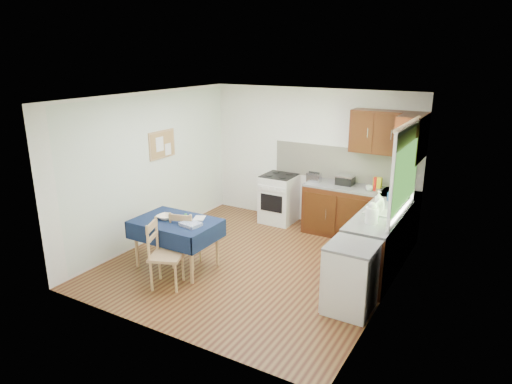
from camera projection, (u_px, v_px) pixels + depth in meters
The scene contains 33 objects.
floor at pixel (254, 263), 6.99m from camera, with size 4.20×4.20×0.00m, color #462112.
ceiling at pixel (254, 97), 6.26m from camera, with size 4.00×4.20×0.02m, color white.
wall_back at pixel (311, 157), 8.36m from camera, with size 4.00×0.02×2.50m, color white.
wall_front at pixel (155, 232), 4.88m from camera, with size 4.00×0.02×2.50m, color white.
wall_left at pixel (150, 168), 7.58m from camera, with size 0.02×4.20×2.50m, color white.
wall_right at pixel (392, 207), 5.67m from camera, with size 0.02×4.20×2.50m, color white.
base_cabinets at pixel (367, 227), 7.26m from camera, with size 1.90×2.30×0.86m.
worktop_back at pixel (361, 189), 7.72m from camera, with size 1.90×0.60×0.04m, color slate.
worktop_right at pixel (380, 215), 6.46m from camera, with size 0.60×1.70×0.04m, color slate.
worktop_corner at pixel (400, 194), 7.41m from camera, with size 0.60×0.60×0.04m, color slate.
splashback at pixel (345, 164), 8.05m from camera, with size 2.70×0.02×0.60m, color beige.
upper_cabinets at pixel (394, 134), 7.21m from camera, with size 1.20×0.85×0.70m.
stove at pixel (279, 198), 8.58m from camera, with size 0.60×0.61×0.92m.
window at pixel (406, 164), 6.14m from camera, with size 0.04×1.48×1.26m.
fridge at pixel (351, 278), 5.59m from camera, with size 0.58×0.60×0.89m.
corkboard at pixel (162, 145), 7.71m from camera, with size 0.04×0.62×0.47m.
dining_table at pixel (176, 227), 6.70m from camera, with size 1.22×0.83×0.74m.
chair_far at pixel (185, 237), 6.75m from camera, with size 0.49×0.49×0.88m.
chair_near at pixel (163, 252), 6.17m from camera, with size 0.54×0.54×0.94m.
toaster at pixel (314, 177), 8.03m from camera, with size 0.24×0.15×0.18m.
sandwich_press at pixel (345, 180), 7.88m from camera, with size 0.29×0.25×0.17m.
sauce_bottle at pixel (375, 184), 7.51m from camera, with size 0.05×0.05×0.23m, color red.
yellow_packet at pixel (377, 183), 7.69m from camera, with size 0.13×0.09×0.18m, color gold.
dish_rack at pixel (379, 212), 6.48m from camera, with size 0.41×0.32×0.20m.
kettle at pixel (372, 214), 6.08m from camera, with size 0.17×0.17×0.29m.
cup at pixel (369, 188), 7.53m from camera, with size 0.12×0.12×0.09m, color silver.
soap_bottle_a at pixel (378, 201), 6.54m from camera, with size 0.12×0.12×0.30m, color silver.
soap_bottle_b at pixel (391, 195), 6.99m from camera, with size 0.09×0.09×0.19m, color #1E69B3.
soap_bottle_c at pixel (374, 216), 6.12m from camera, with size 0.14×0.14×0.18m, color green.
plate_bowl at pixel (165, 217), 6.72m from camera, with size 0.24×0.24×0.06m, color #F0DEC4.
book at pixel (194, 218), 6.74m from camera, with size 0.16×0.22×0.02m, color white.
spice_jar at pixel (186, 217), 6.69m from camera, with size 0.04×0.04×0.09m, color green.
tea_towel at pixel (191, 224), 6.45m from camera, with size 0.27×0.22×0.05m, color navy.
Camera 1 is at (3.21, -5.49, 3.09)m, focal length 32.00 mm.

